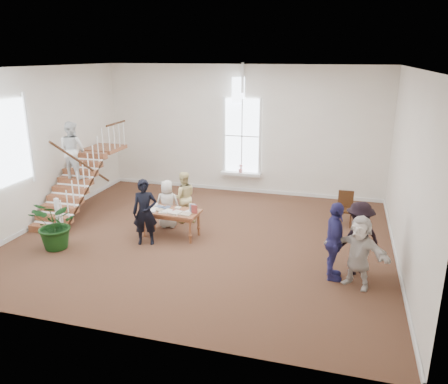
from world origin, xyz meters
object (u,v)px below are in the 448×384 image
(elderly_woman, at_px, (167,204))
(woman_cluster_c, at_px, (359,252))
(police_officer, at_px, (145,212))
(floor_plant, at_px, (56,225))
(person_yellow, at_px, (183,197))
(woman_cluster_a, at_px, (334,242))
(woman_cluster_b, at_px, (358,238))
(library_table, at_px, (170,213))
(side_chair, at_px, (345,206))

(elderly_woman, xyz_separation_m, woman_cluster_c, (5.25, -2.07, 0.11))
(police_officer, height_order, floor_plant, police_officer)
(person_yellow, bearing_deg, police_officer, 48.49)
(woman_cluster_a, bearing_deg, elderly_woman, 63.94)
(police_officer, height_order, woman_cluster_b, police_officer)
(police_officer, bearing_deg, person_yellow, 59.11)
(library_table, bearing_deg, person_yellow, 95.45)
(police_officer, height_order, elderly_woman, police_officer)
(library_table, relative_size, police_officer, 0.92)
(woman_cluster_b, bearing_deg, elderly_woman, -48.23)
(elderly_woman, distance_m, floor_plant, 3.05)
(library_table, relative_size, person_yellow, 1.05)
(library_table, xyz_separation_m, woman_cluster_c, (4.90, -1.46, 0.15))
(library_table, distance_m, woman_cluster_a, 4.57)
(woman_cluster_c, bearing_deg, police_officer, -161.24)
(police_officer, distance_m, side_chair, 5.79)
(woman_cluster_c, bearing_deg, side_chair, 122.32)
(woman_cluster_a, relative_size, floor_plant, 1.35)
(library_table, height_order, floor_plant, floor_plant)
(police_officer, bearing_deg, elderly_woman, 67.41)
(woman_cluster_a, relative_size, side_chair, 1.77)
(woman_cluster_a, height_order, floor_plant, woman_cluster_a)
(police_officer, height_order, side_chair, police_officer)
(library_table, xyz_separation_m, side_chair, (4.59, 2.19, -0.10))
(elderly_woman, distance_m, person_yellow, 0.59)
(person_yellow, bearing_deg, woman_cluster_b, 130.18)
(library_table, distance_m, floor_plant, 2.94)
(library_table, distance_m, woman_cluster_b, 4.97)
(side_chair, bearing_deg, elderly_woman, -162.55)
(person_yellow, distance_m, side_chair, 4.76)
(person_yellow, height_order, woman_cluster_b, woman_cluster_b)
(library_table, xyz_separation_m, floor_plant, (-2.50, -1.55, 0.00))
(woman_cluster_c, bearing_deg, floor_plant, -151.83)
(elderly_woman, height_order, woman_cluster_b, woman_cluster_b)
(woman_cluster_a, distance_m, side_chair, 3.47)
(floor_plant, bearing_deg, person_yellow, 47.32)
(elderly_woman, distance_m, woman_cluster_c, 5.64)
(police_officer, distance_m, woman_cluster_c, 5.41)
(woman_cluster_c, distance_m, side_chair, 3.67)
(police_officer, height_order, person_yellow, police_officer)
(police_officer, bearing_deg, woman_cluster_b, -19.79)
(library_table, relative_size, woman_cluster_c, 1.01)
(floor_plant, bearing_deg, library_table, 31.90)
(elderly_woman, relative_size, person_yellow, 0.91)
(floor_plant, xyz_separation_m, side_chair, (7.09, 3.74, -0.10))
(library_table, height_order, person_yellow, person_yellow)
(person_yellow, xyz_separation_m, woman_cluster_a, (4.43, -2.37, 0.12))
(person_yellow, xyz_separation_m, woman_cluster_b, (4.95, -1.92, 0.08))
(library_table, bearing_deg, side_chair, 28.80)
(floor_plant, relative_size, side_chair, 1.31)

